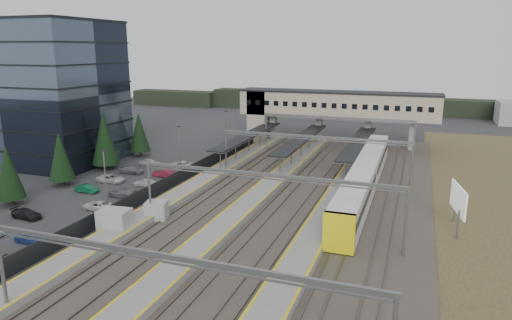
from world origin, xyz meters
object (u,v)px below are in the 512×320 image
at_px(billboard, 458,201).
at_px(office_building, 42,92).
at_px(relay_cabin_far, 157,211).
at_px(footbridge, 323,107).
at_px(relay_cabin_near, 115,222).
at_px(train, 365,177).

bearing_deg(billboard, office_building, 170.78).
distance_m(relay_cabin_far, footbridge, 50.67).
distance_m(relay_cabin_near, footbridge, 55.87).
bearing_deg(relay_cabin_far, relay_cabin_near, -113.35).
relative_size(footbridge, billboard, 6.76).
bearing_deg(office_building, train, -0.30).
height_order(office_building, relay_cabin_far, office_building).
height_order(footbridge, train, footbridge).
relative_size(office_building, relay_cabin_far, 8.35).
height_order(relay_cabin_far, train, train).
relative_size(relay_cabin_far, billboard, 0.49).
distance_m(relay_cabin_near, train, 33.80).
distance_m(relay_cabin_far, billboard, 33.96).
xyz_separation_m(relay_cabin_near, billboard, (34.95, 13.38, 2.11)).
height_order(relay_cabin_near, train, train).
xyz_separation_m(office_building, train, (56.00, -0.29, -9.96)).
height_order(footbridge, billboard, footbridge).
distance_m(office_building, footbridge, 53.18).
bearing_deg(relay_cabin_near, footbridge, 78.04).
height_order(relay_cabin_far, footbridge, footbridge).
height_order(office_building, relay_cabin_near, office_building).
distance_m(train, billboard, 15.44).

